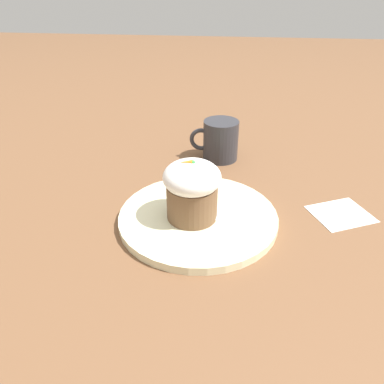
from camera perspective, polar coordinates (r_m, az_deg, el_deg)
name	(u,v)px	position (r m, az deg, el deg)	size (l,w,h in m)	color
ground_plane	(198,221)	(0.64, 0.92, -4.39)	(4.00, 4.00, 0.00)	brown
dessert_plate	(198,217)	(0.64, 0.93, -3.88)	(0.27, 0.27, 0.01)	beige
carrot_cake	(192,189)	(0.60, 0.00, 0.49)	(0.09, 0.09, 0.10)	brown
spoon	(219,215)	(0.63, 4.16, -3.53)	(0.12, 0.07, 0.01)	silver
coffee_cup	(220,140)	(0.83, 4.25, 7.87)	(0.11, 0.08, 0.09)	#2D2D33
paper_napkin	(341,214)	(0.71, 21.74, -3.11)	(0.12, 0.11, 0.00)	white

